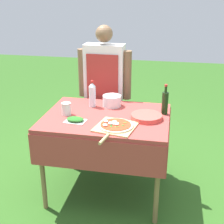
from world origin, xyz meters
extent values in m
plane|color=#2D5B1E|center=(0.00, 0.00, 0.00)|extent=(12.00, 12.00, 0.00)
cube|color=#A83D38|center=(0.00, 0.00, 0.79)|extent=(1.11, 0.84, 0.04)
cube|color=#A83D38|center=(0.00, -0.42, 0.63)|extent=(1.11, 0.01, 0.28)
cube|color=#A83D38|center=(0.00, 0.42, 0.63)|extent=(1.11, 0.01, 0.28)
cube|color=#A83D38|center=(-0.56, 0.00, 0.63)|extent=(0.01, 0.84, 0.28)
cube|color=#A83D38|center=(0.56, 0.00, 0.63)|extent=(0.01, 0.84, 0.28)
cylinder|color=olive|center=(-0.50, -0.36, 0.38)|extent=(0.04, 0.04, 0.77)
cylinder|color=olive|center=(0.50, -0.36, 0.38)|extent=(0.04, 0.04, 0.77)
cylinder|color=olive|center=(-0.50, 0.36, 0.38)|extent=(0.04, 0.04, 0.77)
cylinder|color=olive|center=(0.50, 0.36, 0.38)|extent=(0.04, 0.04, 0.77)
cylinder|color=#333D56|center=(-0.07, 0.60, 0.38)|extent=(0.11, 0.11, 0.76)
cylinder|color=#333D56|center=(-0.22, 0.60, 0.38)|extent=(0.11, 0.11, 0.76)
cube|color=silver|center=(-0.15, 0.60, 1.05)|extent=(0.42, 0.18, 0.57)
cube|color=#9E2D28|center=(-0.15, 0.50, 0.84)|extent=(0.33, 0.02, 0.83)
cylinder|color=brown|center=(0.09, 0.59, 1.02)|extent=(0.09, 0.09, 0.51)
cylinder|color=brown|center=(-0.39, 0.61, 1.02)|extent=(0.09, 0.09, 0.51)
sphere|color=brown|center=(-0.15, 0.60, 1.44)|extent=(0.18, 0.18, 0.18)
cube|color=tan|center=(0.13, -0.23, 0.81)|extent=(0.37, 0.37, 0.01)
cylinder|color=tan|center=(0.08, -0.47, 0.81)|extent=(0.06, 0.17, 0.02)
cylinder|color=beige|center=(0.13, -0.23, 0.82)|extent=(0.29, 0.29, 0.01)
cylinder|color=#D14223|center=(0.13, -0.23, 0.83)|extent=(0.25, 0.25, 0.00)
ellipsoid|color=white|center=(0.11, -0.20, 0.84)|extent=(0.04, 0.05, 0.02)
ellipsoid|color=white|center=(0.09, -0.24, 0.84)|extent=(0.06, 0.06, 0.02)
ellipsoid|color=white|center=(0.14, -0.23, 0.84)|extent=(0.04, 0.05, 0.01)
ellipsoid|color=white|center=(0.12, -0.21, 0.84)|extent=(0.04, 0.04, 0.01)
ellipsoid|color=white|center=(0.14, -0.24, 0.84)|extent=(0.04, 0.04, 0.01)
ellipsoid|color=white|center=(0.11, -0.24, 0.84)|extent=(0.05, 0.05, 0.01)
ellipsoid|color=white|center=(0.04, -0.20, 0.84)|extent=(0.05, 0.05, 0.01)
ellipsoid|color=white|center=(0.05, -0.28, 0.84)|extent=(0.06, 0.06, 0.02)
ellipsoid|color=#286B23|center=(0.11, -0.15, 0.84)|extent=(0.02, 0.03, 0.00)
ellipsoid|color=#286B23|center=(0.15, -0.28, 0.84)|extent=(0.04, 0.02, 0.00)
ellipsoid|color=#286B23|center=(0.19, -0.25, 0.84)|extent=(0.04, 0.02, 0.00)
ellipsoid|color=#286B23|center=(0.20, -0.19, 0.84)|extent=(0.04, 0.04, 0.00)
ellipsoid|color=#286B23|center=(0.10, -0.28, 0.84)|extent=(0.02, 0.04, 0.00)
cylinder|color=black|center=(0.51, 0.14, 0.91)|extent=(0.06, 0.06, 0.21)
cylinder|color=black|center=(0.51, 0.14, 1.04)|extent=(0.02, 0.02, 0.06)
cylinder|color=#B22823|center=(0.51, 0.14, 1.07)|extent=(0.03, 0.03, 0.02)
cylinder|color=silver|center=(-0.18, 0.21, 0.90)|extent=(0.07, 0.07, 0.20)
cone|color=silver|center=(-0.18, 0.21, 1.02)|extent=(0.07, 0.07, 0.04)
cylinder|color=#B22823|center=(-0.18, 0.21, 1.05)|extent=(0.03, 0.03, 0.02)
cube|color=silver|center=(-0.23, -0.18, 0.81)|extent=(0.19, 0.14, 0.01)
ellipsoid|color=#286B23|center=(-0.23, -0.18, 0.83)|extent=(0.16, 0.12, 0.03)
cylinder|color=silver|center=(0.00, 0.25, 0.86)|extent=(0.18, 0.18, 0.11)
cylinder|color=#DB4C42|center=(0.36, 0.00, 0.81)|extent=(0.28, 0.28, 0.00)
cylinder|color=#DB4C42|center=(0.36, 0.00, 0.81)|extent=(0.28, 0.28, 0.00)
cylinder|color=#DB4C42|center=(0.36, 0.00, 0.82)|extent=(0.28, 0.28, 0.00)
cylinder|color=#DB4C42|center=(0.36, 0.00, 0.82)|extent=(0.28, 0.28, 0.00)
cylinder|color=#DB4C42|center=(0.36, 0.00, 0.83)|extent=(0.28, 0.28, 0.00)
cylinder|color=#DB4C42|center=(0.36, 0.00, 0.83)|extent=(0.27, 0.27, 0.00)
cylinder|color=#DB4C42|center=(0.36, 0.00, 0.84)|extent=(0.27, 0.27, 0.00)
cylinder|color=#DB4C42|center=(0.36, 0.00, 0.84)|extent=(0.27, 0.27, 0.00)
cylinder|color=silver|center=(-0.36, -0.04, 0.86)|extent=(0.09, 0.09, 0.10)
cylinder|color=#D14223|center=(-0.36, -0.04, 0.84)|extent=(0.08, 0.08, 0.07)
cylinder|color=#B7B2A3|center=(-0.36, -0.04, 0.91)|extent=(0.09, 0.09, 0.01)
camera|label=1|loc=(0.55, -2.52, 1.87)|focal=50.00mm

